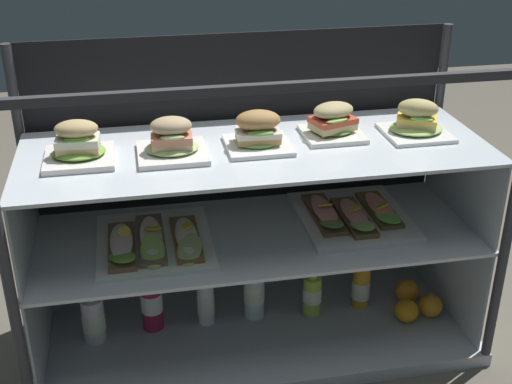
# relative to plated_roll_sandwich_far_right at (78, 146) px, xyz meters

# --- Properties ---
(ground_plane) EXTENTS (6.00, 6.00, 0.02)m
(ground_plane) POSITION_rel_plated_roll_sandwich_far_right_xyz_m (0.50, -0.00, -0.74)
(ground_plane) COLOR #5F594D
(ground_plane) RESTS_ON ground
(case_base_deck) EXTENTS (1.40, 0.55, 0.04)m
(case_base_deck) POSITION_rel_plated_roll_sandwich_far_right_xyz_m (0.50, -0.00, -0.71)
(case_base_deck) COLOR #B5BBC3
(case_base_deck) RESTS_ON ground
(case_frame) EXTENTS (1.40, 0.55, 0.96)m
(case_frame) POSITION_rel_plated_roll_sandwich_far_right_xyz_m (0.50, 0.17, -0.21)
(case_frame) COLOR #333338
(case_frame) RESTS_ON ground
(riser_lower_tier) EXTENTS (1.34, 0.49, 0.35)m
(riser_lower_tier) POSITION_rel_plated_roll_sandwich_far_right_xyz_m (0.50, -0.00, -0.51)
(riser_lower_tier) COLOR silver
(riser_lower_tier) RESTS_ON case_base_deck
(shelf_lower_glass) EXTENTS (1.36, 0.50, 0.01)m
(shelf_lower_glass) POSITION_rel_plated_roll_sandwich_far_right_xyz_m (0.50, -0.00, -0.33)
(shelf_lower_glass) COLOR silver
(shelf_lower_glass) RESTS_ON riser_lower_tier
(riser_upper_tier) EXTENTS (1.34, 0.49, 0.28)m
(riser_upper_tier) POSITION_rel_plated_roll_sandwich_far_right_xyz_m (0.50, -0.00, -0.19)
(riser_upper_tier) COLOR silver
(riser_upper_tier) RESTS_ON shelf_lower_glass
(shelf_upper_glass) EXTENTS (1.36, 0.50, 0.01)m
(shelf_upper_glass) POSITION_rel_plated_roll_sandwich_far_right_xyz_m (0.50, -0.00, -0.05)
(shelf_upper_glass) COLOR silver
(shelf_upper_glass) RESTS_ON riser_upper_tier
(plated_roll_sandwich_far_right) EXTENTS (0.19, 0.19, 0.12)m
(plated_roll_sandwich_far_right) POSITION_rel_plated_roll_sandwich_far_right_xyz_m (0.00, 0.00, 0.00)
(plated_roll_sandwich_far_right) COLOR white
(plated_roll_sandwich_far_right) RESTS_ON shelf_upper_glass
(plated_roll_sandwich_far_left) EXTENTS (0.19, 0.19, 0.11)m
(plated_roll_sandwich_far_left) POSITION_rel_plated_roll_sandwich_far_right_xyz_m (0.25, -0.02, -0.00)
(plated_roll_sandwich_far_left) COLOR white
(plated_roll_sandwich_far_left) RESTS_ON shelf_upper_glass
(plated_roll_sandwich_mid_left) EXTENTS (0.18, 0.18, 0.11)m
(plated_roll_sandwich_mid_left) POSITION_rel_plated_roll_sandwich_far_right_xyz_m (0.50, -0.01, 0.00)
(plated_roll_sandwich_mid_left) COLOR white
(plated_roll_sandwich_mid_left) RESTS_ON shelf_upper_glass
(plated_roll_sandwich_near_right_corner) EXTENTS (0.18, 0.18, 0.11)m
(plated_roll_sandwich_near_right_corner) POSITION_rel_plated_roll_sandwich_far_right_xyz_m (0.74, 0.04, 0.00)
(plated_roll_sandwich_near_right_corner) COLOR white
(plated_roll_sandwich_near_right_corner) RESTS_ON shelf_upper_glass
(plated_roll_sandwich_near_left_corner) EXTENTS (0.19, 0.19, 0.11)m
(plated_roll_sandwich_near_left_corner) POSITION_rel_plated_roll_sandwich_far_right_xyz_m (0.99, 0.00, -0.00)
(plated_roll_sandwich_near_left_corner) COLOR white
(plated_roll_sandwich_near_left_corner) RESTS_ON shelf_upper_glass
(open_sandwich_tray_left_of_center) EXTENTS (0.34, 0.38, 0.06)m
(open_sandwich_tray_left_of_center) POSITION_rel_plated_roll_sandwich_far_right_xyz_m (0.18, -0.03, -0.31)
(open_sandwich_tray_left_of_center) COLOR white
(open_sandwich_tray_left_of_center) RESTS_ON shelf_lower_glass
(open_sandwich_tray_far_left) EXTENTS (0.34, 0.38, 0.06)m
(open_sandwich_tray_far_left) POSITION_rel_plated_roll_sandwich_far_right_xyz_m (0.82, 0.02, -0.31)
(open_sandwich_tray_far_left) COLOR white
(open_sandwich_tray_far_left) RESTS_ON shelf_lower_glass
(juice_bottle_front_second) EXTENTS (0.07, 0.07, 0.20)m
(juice_bottle_front_second) POSITION_rel_plated_roll_sandwich_far_right_xyz_m (-0.02, 0.04, -0.61)
(juice_bottle_front_second) COLOR white
(juice_bottle_front_second) RESTS_ON case_base_deck
(juice_bottle_front_fourth) EXTENTS (0.07, 0.07, 0.25)m
(juice_bottle_front_fourth) POSITION_rel_plated_roll_sandwich_far_right_xyz_m (0.16, 0.07, -0.59)
(juice_bottle_front_fourth) COLOR #9F1D3F
(juice_bottle_front_fourth) RESTS_ON case_base_deck
(juice_bottle_back_left) EXTENTS (0.06, 0.06, 0.25)m
(juice_bottle_back_left) POSITION_rel_plated_roll_sandwich_far_right_xyz_m (0.34, 0.07, -0.59)
(juice_bottle_back_left) COLOR white
(juice_bottle_back_left) RESTS_ON case_base_deck
(juice_bottle_tucked_behind) EXTENTS (0.07, 0.07, 0.23)m
(juice_bottle_tucked_behind) POSITION_rel_plated_roll_sandwich_far_right_xyz_m (0.51, 0.07, -0.59)
(juice_bottle_tucked_behind) COLOR white
(juice_bottle_tucked_behind) RESTS_ON case_base_deck
(juice_bottle_back_center) EXTENTS (0.06, 0.06, 0.19)m
(juice_bottle_back_center) POSITION_rel_plated_roll_sandwich_far_right_xyz_m (0.70, 0.05, -0.61)
(juice_bottle_back_center) COLOR #B8D749
(juice_bottle_back_center) RESTS_ON case_base_deck
(juice_bottle_near_post) EXTENTS (0.06, 0.06, 0.20)m
(juice_bottle_near_post) POSITION_rel_plated_roll_sandwich_far_right_xyz_m (0.88, 0.06, -0.61)
(juice_bottle_near_post) COLOR orange
(juice_bottle_near_post) RESTS_ON case_base_deck
(orange_fruit_beside_bottles) EXTENTS (0.08, 0.08, 0.08)m
(orange_fruit_beside_bottles) POSITION_rel_plated_roll_sandwich_far_right_xyz_m (1.05, 0.05, -0.65)
(orange_fruit_beside_bottles) COLOR orange
(orange_fruit_beside_bottles) RESTS_ON case_base_deck
(orange_fruit_near_left_post) EXTENTS (0.08, 0.08, 0.08)m
(orange_fruit_near_left_post) POSITION_rel_plated_roll_sandwich_far_right_xyz_m (1.00, -0.06, -0.65)
(orange_fruit_near_left_post) COLOR orange
(orange_fruit_near_left_post) RESTS_ON case_base_deck
(orange_fruit_rolled_forward) EXTENTS (0.08, 0.08, 0.08)m
(orange_fruit_rolled_forward) POSITION_rel_plated_roll_sandwich_far_right_xyz_m (1.09, -0.05, -0.65)
(orange_fruit_rolled_forward) COLOR orange
(orange_fruit_rolled_forward) RESTS_ON case_base_deck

